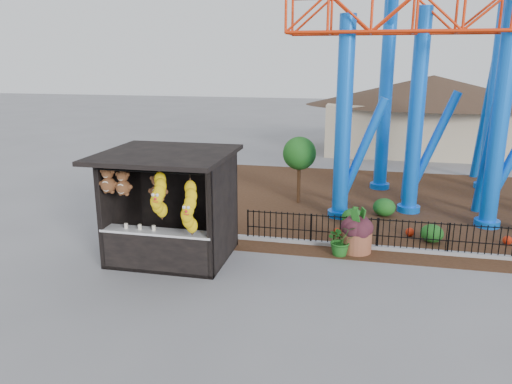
% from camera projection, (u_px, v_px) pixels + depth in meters
% --- Properties ---
extents(ground, '(120.00, 120.00, 0.00)m').
position_uv_depth(ground, '(266.00, 283.00, 12.79)').
color(ground, slate).
rests_on(ground, ground).
extents(mulch_bed, '(18.00, 12.00, 0.02)m').
position_uv_depth(mulch_bed, '(407.00, 205.00, 19.50)').
color(mulch_bed, '#331E11').
rests_on(mulch_bed, ground).
extents(curb, '(18.00, 0.18, 0.12)m').
position_uv_depth(curb, '(418.00, 251.00, 14.77)').
color(curb, gray).
rests_on(curb, ground).
extents(prize_booth, '(3.50, 3.40, 3.12)m').
position_uv_depth(prize_booth, '(168.00, 209.00, 13.89)').
color(prize_booth, black).
rests_on(prize_booth, ground).
extents(picket_fence, '(12.20, 0.06, 1.00)m').
position_uv_depth(picket_fence, '(452.00, 239.00, 14.47)').
color(picket_fence, black).
rests_on(picket_fence, ground).
extents(roller_coaster, '(11.00, 6.37, 10.82)m').
position_uv_depth(roller_coaster, '(453.00, 33.00, 17.80)').
color(roller_coaster, blue).
rests_on(roller_coaster, ground).
extents(terracotta_planter, '(1.16, 1.16, 0.63)m').
position_uv_depth(terracotta_planter, '(356.00, 242.00, 14.80)').
color(terracotta_planter, brown).
rests_on(terracotta_planter, ground).
extents(planter_foliage, '(0.70, 0.70, 0.64)m').
position_uv_depth(planter_foliage, '(357.00, 221.00, 14.64)').
color(planter_foliage, '#35151D').
rests_on(planter_foliage, terracotta_planter).
extents(potted_plant, '(1.06, 1.00, 0.94)m').
position_uv_depth(potted_plant, '(341.00, 240.00, 14.51)').
color(potted_plant, '#285A1A').
rests_on(potted_plant, ground).
extents(landscaping, '(7.99, 3.19, 0.65)m').
position_uv_depth(landscaping, '(424.00, 221.00, 16.77)').
color(landscaping, '#184E17').
rests_on(landscaping, mulch_bed).
extents(pavilion, '(15.00, 15.00, 4.80)m').
position_uv_depth(pavilion, '(432.00, 102.00, 29.60)').
color(pavilion, '#BFAD8C').
rests_on(pavilion, ground).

